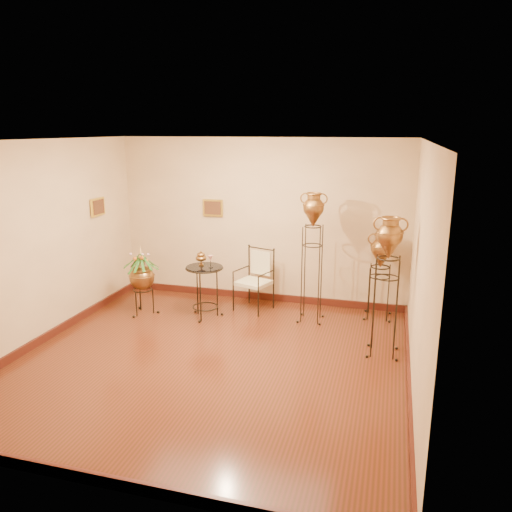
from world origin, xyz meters
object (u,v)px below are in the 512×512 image
(amphora_mid, at_px, (386,286))
(planter_urn, at_px, (142,275))
(side_table, at_px, (205,291))
(armchair, at_px, (254,280))
(amphora_tall, at_px, (312,256))

(amphora_mid, relative_size, planter_urn, 1.60)
(side_table, bearing_deg, amphora_mid, -12.77)
(amphora_mid, height_order, armchair, amphora_mid)
(planter_urn, relative_size, side_table, 1.11)
(amphora_mid, relative_size, side_table, 1.78)
(side_table, bearing_deg, amphora_tall, 10.83)
(amphora_tall, height_order, amphora_mid, amphora_tall)
(amphora_tall, relative_size, side_table, 1.92)
(amphora_tall, bearing_deg, armchair, 167.78)
(amphora_tall, relative_size, armchair, 2.00)
(amphora_tall, xyz_separation_m, amphora_mid, (1.13, -0.94, -0.09))
(planter_urn, distance_m, side_table, 1.06)
(amphora_mid, distance_m, side_table, 2.89)
(planter_urn, bearing_deg, amphora_mid, -7.60)
(amphora_mid, bearing_deg, planter_urn, 172.40)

